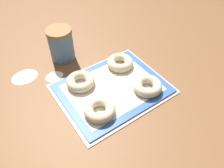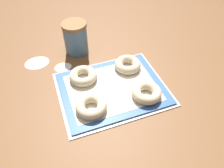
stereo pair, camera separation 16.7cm
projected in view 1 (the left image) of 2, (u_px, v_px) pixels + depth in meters
ground_plane at (111, 90)px, 0.95m from camera, size 2.80×2.80×0.00m
baking_tray at (112, 88)px, 0.95m from camera, size 0.46×0.37×0.01m
baking_mat at (112, 87)px, 0.95m from camera, size 0.44×0.34×0.00m
bagel_front_left at (100, 110)px, 0.84m from camera, size 0.12×0.12×0.04m
bagel_front_right at (148, 86)px, 0.92m from camera, size 0.12×0.12×0.04m
bagel_back_left at (80, 81)px, 0.94m from camera, size 0.12×0.12×0.04m
bagel_back_right at (120, 63)px, 1.03m from camera, size 0.12×0.12×0.04m
flour_canister at (61, 44)px, 1.05m from camera, size 0.12×0.12×0.16m
flour_patch_near at (25, 77)px, 1.01m from camera, size 0.12×0.10×0.00m
flour_patch_far at (54, 76)px, 1.01m from camera, size 0.08×0.07×0.00m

